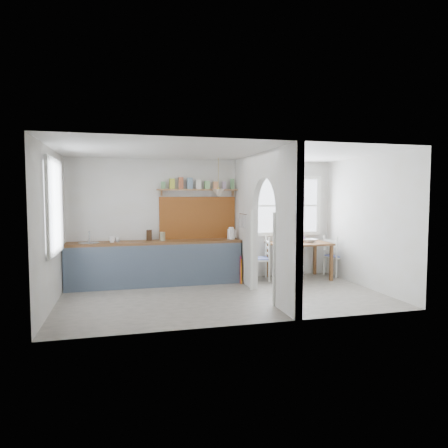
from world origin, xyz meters
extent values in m
cube|color=gray|center=(0.00, 0.00, 0.00)|extent=(5.80, 3.20, 0.01)
cube|color=beige|center=(0.00, 0.00, 2.60)|extent=(5.80, 3.20, 0.01)
cube|color=beige|center=(0.00, 1.60, 1.30)|extent=(5.80, 0.01, 2.60)
cube|color=beige|center=(0.00, -1.60, 1.30)|extent=(5.80, 0.01, 2.60)
cube|color=beige|center=(-2.90, 0.00, 1.30)|extent=(0.01, 3.20, 2.60)
cube|color=beige|center=(2.90, 0.00, 1.30)|extent=(0.01, 3.20, 2.60)
cube|color=beige|center=(0.70, -1.20, 1.30)|extent=(0.12, 0.80, 2.60)
cube|color=beige|center=(0.70, 1.00, 1.30)|extent=(0.12, 1.20, 2.60)
cube|color=beige|center=(0.70, -0.20, 2.08)|extent=(0.12, 1.20, 1.05)
cube|color=brown|center=(-1.13, 1.30, 0.88)|extent=(3.50, 0.60, 0.05)
cube|color=#4C596A|center=(-1.13, 1.01, 0.42)|extent=(3.50, 0.03, 0.85)
cube|color=#352113|center=(-1.13, 1.35, 0.42)|extent=(3.46, 0.45, 0.85)
cylinder|color=#B0B6C0|center=(-2.43, 1.30, 0.89)|extent=(0.40, 0.40, 0.02)
cube|color=brown|center=(-0.20, 1.58, 1.35)|extent=(1.65, 0.03, 0.90)
cube|color=olive|center=(-0.20, 1.49, 1.95)|extent=(1.75, 0.20, 0.03)
cube|color=#487C48|center=(-0.95, 1.49, 2.06)|extent=(0.09, 0.09, 0.18)
cube|color=#A4AC27|center=(-0.76, 1.49, 2.06)|extent=(0.09, 0.09, 0.18)
cube|color=#9B4524|center=(-0.58, 1.49, 2.06)|extent=(0.09, 0.09, 0.18)
cube|color=slate|center=(-0.39, 1.49, 2.06)|extent=(0.09, 0.09, 0.18)
cube|color=silver|center=(-0.20, 1.49, 2.06)|extent=(0.09, 0.09, 0.18)
cube|color=#6EA75E|center=(-0.02, 1.49, 2.06)|extent=(0.09, 0.09, 0.18)
cube|color=#C17749|center=(0.17, 1.49, 2.06)|extent=(0.09, 0.09, 0.18)
cube|color=#9983A2|center=(0.35, 1.49, 2.06)|extent=(0.09, 0.09, 0.18)
cube|color=#487C48|center=(0.54, 1.49, 2.06)|extent=(0.09, 0.09, 0.18)
cone|color=silver|center=(0.15, 1.15, 1.88)|extent=(0.26, 0.26, 0.16)
cylinder|color=#B0B6C0|center=(0.61, 0.90, 1.45)|extent=(0.02, 0.50, 0.02)
imported|color=white|center=(-1.98, 1.26, 0.96)|extent=(0.13, 0.13, 0.11)
imported|color=silver|center=(-1.89, 1.31, 0.95)|extent=(0.13, 0.13, 0.10)
cube|color=#352113|center=(-1.25, 1.45, 1.01)|extent=(0.12, 0.15, 0.22)
cylinder|color=gray|center=(-0.99, 1.33, 0.99)|extent=(0.15, 0.15, 0.18)
cube|color=#CB2252|center=(0.58, 0.97, 0.28)|extent=(0.02, 0.03, 0.60)
cube|color=orange|center=(0.58, 0.92, 0.25)|extent=(0.02, 0.03, 0.54)
imported|color=silver|center=(2.19, 1.08, 0.84)|extent=(0.34, 0.34, 0.08)
imported|color=#5C7D60|center=(1.77, 0.93, 0.85)|extent=(0.10, 0.10, 0.09)
cylinder|color=black|center=(1.56, 1.10, 0.81)|extent=(0.21, 0.21, 0.02)
imported|color=#593E61|center=(2.09, 1.27, 0.90)|extent=(0.18, 0.18, 0.18)
camera|label=1|loc=(-1.78, -6.88, 1.82)|focal=32.00mm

